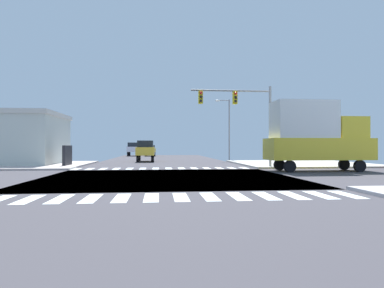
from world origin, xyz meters
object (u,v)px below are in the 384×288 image
Objects in this scene: street_lamp at (227,124)px; suv_crossing_2 at (146,149)px; suv_nearside_1 at (133,148)px; box_truck_leading_1 at (315,134)px; traffic_signal_mast at (240,107)px; sedan_queued_2 at (150,150)px.

street_lamp is 9.89m from suv_crossing_2.
suv_nearside_1 is 39.85m from box_truck_leading_1.
traffic_signal_mast is at bearing -97.21° from street_lamp.
street_lamp is 1.00× the size of box_truck_leading_1.
street_lamp is (1.60, 12.65, -0.43)m from traffic_signal_mast.
street_lamp is 1.56× the size of suv_crossing_2.
sedan_queued_2 is (-7.82, 32.30, -3.68)m from traffic_signal_mast.
box_truck_leading_1 is at bearing 109.08° from sedan_queued_2.
street_lamp is 1.67× the size of sedan_queued_2.
suv_nearside_1 is at bearing -82.00° from suv_crossing_2.
suv_nearside_1 is at bearing 107.96° from traffic_signal_mast.
suv_crossing_2 is 19.79m from box_truck_leading_1.
traffic_signal_mast is 14.75m from suv_crossing_2.
traffic_signal_mast is at bearing 107.96° from suv_nearside_1.
street_lamp is 22.03m from sedan_queued_2.
sedan_queued_2 is at bearing -90.00° from suv_crossing_2.
traffic_signal_mast is 0.90× the size of box_truck_leading_1.
suv_crossing_2 is (-9.42, -0.62, -2.97)m from street_lamp.
suv_nearside_1 is 0.64× the size of box_truck_leading_1.
suv_nearside_1 is 3.20m from sedan_queued_2.
traffic_signal_mast is at bearing 103.60° from sedan_queued_2.
traffic_signal_mast reaches higher than box_truck_leading_1.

